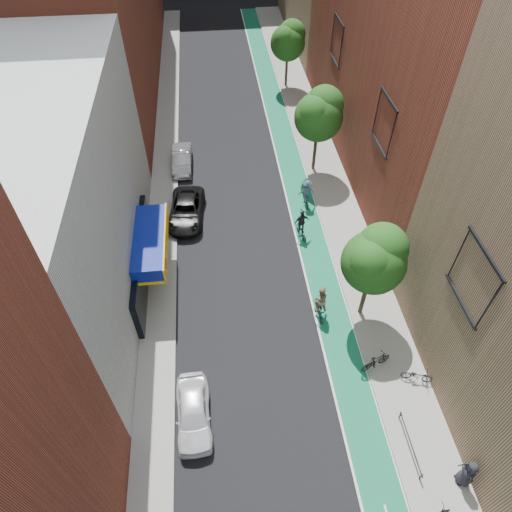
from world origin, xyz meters
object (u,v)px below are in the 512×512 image
object	(u,v)px
parked_car_black	(186,210)
parked_car_silver	(182,160)
parked_car_white	(193,413)
cyclist_lane_far	(306,194)
pedestrian	(467,473)
cyclist_lane_mid	(301,226)
cyclist_lane_near	(320,303)

from	to	relation	value
parked_car_black	parked_car_silver	size ratio (longest dim) A/B	1.20
parked_car_white	parked_car_black	world-z (taller)	parked_car_white
cyclist_lane_far	pedestrian	xyz separation A→B (m)	(3.34, -19.38, 0.11)
parked_car_white	parked_car_black	xyz separation A→B (m)	(-0.26, 14.72, -0.00)
parked_car_black	parked_car_silver	world-z (taller)	parked_car_black
cyclist_lane_mid	pedestrian	distance (m)	16.76
parked_car_silver	cyclist_lane_near	world-z (taller)	cyclist_lane_near
parked_car_silver	cyclist_lane_far	bearing A→B (deg)	-31.37
parked_car_silver	cyclist_lane_far	distance (m)	10.47
parked_car_white	cyclist_lane_near	distance (m)	9.12
pedestrian	cyclist_lane_near	bearing A→B (deg)	-155.90
pedestrian	cyclist_lane_mid	bearing A→B (deg)	-165.62
cyclist_lane_near	cyclist_lane_far	world-z (taller)	cyclist_lane_near
parked_car_silver	cyclist_lane_far	size ratio (longest dim) A/B	1.99
parked_car_black	parked_car_silver	bearing A→B (deg)	98.67
parked_car_silver	pedestrian	size ratio (longest dim) A/B	2.25
pedestrian	parked_car_white	bearing A→B (deg)	-109.94
parked_car_black	cyclist_lane_near	xyz separation A→B (m)	(7.50, -9.18, 0.29)
parked_car_silver	parked_car_white	bearing A→B (deg)	-87.62
parked_car_white	cyclist_lane_near	xyz separation A→B (m)	(7.24, 5.54, 0.28)
parked_car_black	parked_car_silver	xyz separation A→B (m)	(-0.30, 6.10, -0.01)
parked_car_white	cyclist_lane_near	size ratio (longest dim) A/B	1.81
parked_car_black	parked_car_silver	distance (m)	6.11
cyclist_lane_near	cyclist_lane_mid	size ratio (longest dim) A/B	1.07
parked_car_white	cyclist_lane_far	world-z (taller)	cyclist_lane_far
cyclist_lane_near	cyclist_lane_far	xyz separation A→B (m)	(1.06, 9.71, -0.02)
cyclist_lane_mid	cyclist_lane_far	distance (m)	3.31
parked_car_black	cyclist_lane_mid	size ratio (longest dim) A/B	2.35
parked_car_white	cyclist_lane_mid	distance (m)	14.14
cyclist_lane_mid	cyclist_lane_far	world-z (taller)	cyclist_lane_mid
cyclist_lane_mid	pedestrian	size ratio (longest dim) A/B	1.15
parked_car_silver	pedestrian	bearing A→B (deg)	-63.12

